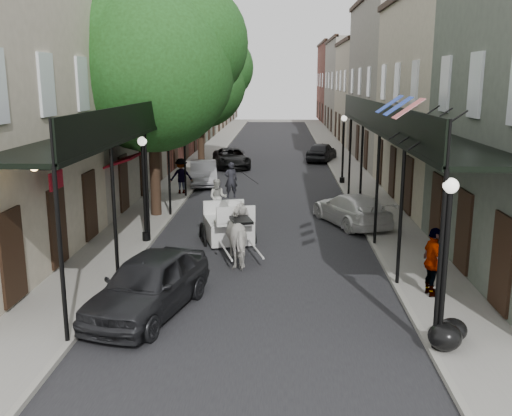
# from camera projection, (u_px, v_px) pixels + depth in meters

# --- Properties ---
(ground) EXTENTS (140.00, 140.00, 0.00)m
(ground) POSITION_uv_depth(u_px,v_px,m) (253.00, 313.00, 14.39)
(ground) COLOR gray
(ground) RESTS_ON ground
(road) EXTENTS (8.00, 90.00, 0.01)m
(road) POSITION_uv_depth(u_px,v_px,m) (269.00, 178.00, 33.87)
(road) COLOR black
(road) RESTS_ON ground
(sidewalk_left) EXTENTS (2.20, 90.00, 0.12)m
(sidewalk_left) POSITION_uv_depth(u_px,v_px,m) (186.00, 176.00, 34.07)
(sidewalk_left) COLOR gray
(sidewalk_left) RESTS_ON ground
(sidewalk_right) EXTENTS (2.20, 90.00, 0.12)m
(sidewalk_right) POSITION_uv_depth(u_px,v_px,m) (354.00, 178.00, 33.65)
(sidewalk_right) COLOR gray
(sidewalk_right) RESTS_ON ground
(building_row_left) EXTENTS (5.00, 80.00, 10.50)m
(building_row_left) POSITION_uv_depth(u_px,v_px,m) (158.00, 86.00, 42.82)
(building_row_left) COLOR #BCAF96
(building_row_left) RESTS_ON ground
(building_row_right) EXTENTS (5.00, 80.00, 10.50)m
(building_row_right) POSITION_uv_depth(u_px,v_px,m) (389.00, 86.00, 42.09)
(building_row_right) COLOR gray
(building_row_right) RESTS_ON ground
(gallery_left) EXTENTS (2.20, 18.05, 4.88)m
(gallery_left) POSITION_uv_depth(u_px,v_px,m) (129.00, 128.00, 20.50)
(gallery_left) COLOR black
(gallery_left) RESTS_ON sidewalk_left
(gallery_right) EXTENTS (2.20, 18.05, 4.88)m
(gallery_right) POSITION_uv_depth(u_px,v_px,m) (398.00, 129.00, 20.09)
(gallery_right) COLOR black
(gallery_right) RESTS_ON sidewalk_right
(tree_near) EXTENTS (7.31, 6.80, 9.63)m
(tree_near) POSITION_uv_depth(u_px,v_px,m) (161.00, 61.00, 23.05)
(tree_near) COLOR #382619
(tree_near) RESTS_ON sidewalk_left
(tree_far) EXTENTS (6.45, 6.00, 8.61)m
(tree_far) POSITION_uv_depth(u_px,v_px,m) (205.00, 78.00, 36.83)
(tree_far) COLOR #382619
(tree_far) RESTS_ON sidewalk_left
(lamppost_right_near) EXTENTS (0.32, 0.32, 3.71)m
(lamppost_right_near) POSITION_uv_depth(u_px,v_px,m) (445.00, 262.00, 11.81)
(lamppost_right_near) COLOR black
(lamppost_right_near) RESTS_ON sidewalk_right
(lamppost_left) EXTENTS (0.32, 0.32, 3.71)m
(lamppost_left) POSITION_uv_depth(u_px,v_px,m) (144.00, 188.00, 19.96)
(lamppost_left) COLOR black
(lamppost_left) RESTS_ON sidewalk_left
(lamppost_right_far) EXTENTS (0.32, 0.32, 3.71)m
(lamppost_right_far) POSITION_uv_depth(u_px,v_px,m) (343.00, 148.00, 31.30)
(lamppost_right_far) COLOR black
(lamppost_right_far) RESTS_ON sidewalk_right
(horse) EXTENTS (1.52, 2.33, 1.81)m
(horse) POSITION_uv_depth(u_px,v_px,m) (242.00, 235.00, 18.16)
(horse) COLOR silver
(horse) RESTS_ON ground
(carriage) EXTENTS (2.31, 2.97, 3.03)m
(carriage) POSITION_uv_depth(u_px,v_px,m) (226.00, 208.00, 20.78)
(carriage) COLOR black
(carriage) RESTS_ON ground
(pedestrian_walking) EXTENTS (0.80, 0.63, 1.60)m
(pedestrian_walking) POSITION_uv_depth(u_px,v_px,m) (218.00, 198.00, 24.39)
(pedestrian_walking) COLOR beige
(pedestrian_walking) RESTS_ON ground
(pedestrian_sidewalk_left) EXTENTS (1.29, 0.97, 1.77)m
(pedestrian_sidewalk_left) POSITION_uv_depth(u_px,v_px,m) (181.00, 176.00, 28.62)
(pedestrian_sidewalk_left) COLOR gray
(pedestrian_sidewalk_left) RESTS_ON sidewalk_left
(pedestrian_sidewalk_right) EXTENTS (0.60, 1.14, 1.86)m
(pedestrian_sidewalk_right) POSITION_uv_depth(u_px,v_px,m) (433.00, 262.00, 15.03)
(pedestrian_sidewalk_right) COLOR gray
(pedestrian_sidewalk_right) RESTS_ON sidewalk_right
(car_left_near) EXTENTS (2.89, 4.79, 1.53)m
(car_left_near) POSITION_uv_depth(u_px,v_px,m) (148.00, 284.00, 14.22)
(car_left_near) COLOR black
(car_left_near) RESTS_ON ground
(car_left_mid) EXTENTS (2.01, 4.23, 1.34)m
(car_left_mid) POSITION_uv_depth(u_px,v_px,m) (203.00, 173.00, 31.54)
(car_left_mid) COLOR #98989D
(car_left_mid) RESTS_ON ground
(car_left_far) EXTENTS (3.05, 4.94, 1.28)m
(car_left_far) POSITION_uv_depth(u_px,v_px,m) (231.00, 158.00, 37.74)
(car_left_far) COLOR black
(car_left_far) RESTS_ON ground
(car_right_near) EXTENTS (3.25, 4.76, 1.28)m
(car_right_near) POSITION_uv_depth(u_px,v_px,m) (351.00, 209.00, 22.92)
(car_right_near) COLOR silver
(car_right_near) RESTS_ON ground
(car_right_far) EXTENTS (2.69, 4.29, 1.36)m
(car_right_far) POSITION_uv_depth(u_px,v_px,m) (322.00, 152.00, 40.67)
(car_right_far) COLOR black
(car_right_far) RESTS_ON ground
(trash_bags) EXTENTS (0.97, 1.12, 0.61)m
(trash_bags) POSITION_uv_depth(u_px,v_px,m) (448.00, 334.00, 12.28)
(trash_bags) COLOR black
(trash_bags) RESTS_ON sidewalk_right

